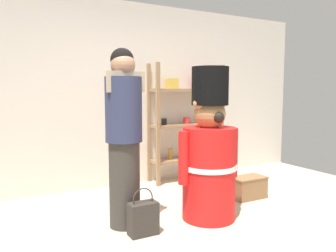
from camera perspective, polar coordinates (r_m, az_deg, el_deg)
ground_plane at (r=3.19m, az=7.00°, el=-19.13°), size 6.40×6.40×0.00m
back_wall at (r=4.85m, az=-8.16°, el=5.28°), size 6.40×0.12×2.60m
merchandise_shelf at (r=5.10m, az=3.19°, el=1.00°), size 1.16×0.35×1.75m
teddy_bear_guard at (r=3.55m, az=7.04°, el=-5.05°), size 0.74×0.58×1.60m
person_shopper at (r=3.31m, az=-7.52°, el=-1.49°), size 0.38×0.36×1.76m
shopping_bag at (r=3.27m, az=-4.26°, el=-15.35°), size 0.27×0.15×0.45m
display_crate at (r=4.43m, az=13.47°, el=-10.11°), size 0.44×0.27×0.27m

